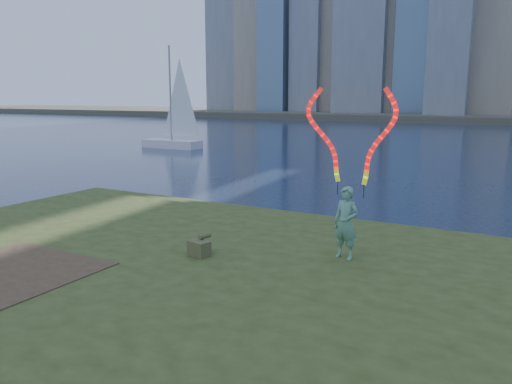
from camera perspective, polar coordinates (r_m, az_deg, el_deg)
The scene contains 7 objects.
ground at distance 12.12m, azimuth -7.39°, elevation -9.85°, with size 320.00×320.00×0.00m, color #19263F.
grassy_knoll at distance 10.38m, azimuth -15.13°, elevation -11.77°, with size 20.00×18.00×0.80m.
dirt_patch at distance 11.30m, azimuth -26.64°, elevation -8.16°, with size 3.20×3.00×0.02m, color #47331E.
far_shore at distance 104.36m, azimuth 25.62°, elevation 7.78°, with size 320.00×40.00×1.20m, color #494435.
woman_with_ribbons at distance 10.82m, azimuth 10.47°, elevation -0.25°, with size 2.00×0.56×3.97m.
canvas_bag at distance 11.17m, azimuth -6.48°, elevation -6.30°, with size 0.53×0.60×0.45m.
sailboat at distance 42.58m, azimuth -9.34°, elevation 6.91°, with size 5.57×1.74×8.44m.
Camera 1 is at (6.81, -9.07, 4.27)m, focal length 35.00 mm.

